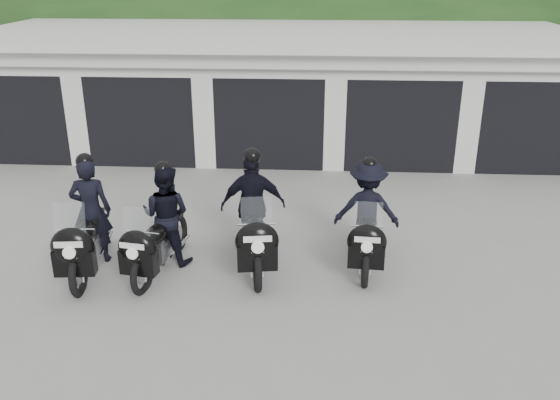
# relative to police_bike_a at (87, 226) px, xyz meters

# --- Properties ---
(ground) EXTENTS (80.00, 80.00, 0.00)m
(ground) POSITION_rel_police_bike_a_xyz_m (2.51, -0.25, -0.77)
(ground) COLOR gray
(ground) RESTS_ON ground
(garage_block) EXTENTS (16.40, 6.80, 2.96)m
(garage_block) POSITION_rel_police_bike_a_xyz_m (2.51, 7.80, 0.65)
(garage_block) COLOR silver
(garage_block) RESTS_ON ground
(background_vegetation) EXTENTS (20.00, 3.90, 5.80)m
(background_vegetation) POSITION_rel_police_bike_a_xyz_m (2.88, 12.66, 2.00)
(background_vegetation) COLOR #193D16
(background_vegetation) RESTS_ON ground
(police_bike_a) EXTENTS (0.82, 2.23, 1.95)m
(police_bike_a) POSITION_rel_police_bike_a_xyz_m (0.00, 0.00, 0.00)
(police_bike_a) COLOR black
(police_bike_a) RESTS_ON ground
(police_bike_b) EXTENTS (0.97, 2.08, 1.82)m
(police_bike_b) POSITION_rel_police_bike_a_xyz_m (1.17, 0.16, -0.00)
(police_bike_b) COLOR black
(police_bike_b) RESTS_ON ground
(police_bike_c) EXTENTS (1.16, 2.27, 1.98)m
(police_bike_c) POSITION_rel_police_bike_a_xyz_m (2.63, 0.45, 0.07)
(police_bike_c) COLOR black
(police_bike_c) RESTS_ON ground
(police_bike_d) EXTENTS (1.13, 2.09, 1.82)m
(police_bike_d) POSITION_rel_police_bike_a_xyz_m (4.49, 0.62, 0.00)
(police_bike_d) COLOR black
(police_bike_d) RESTS_ON ground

